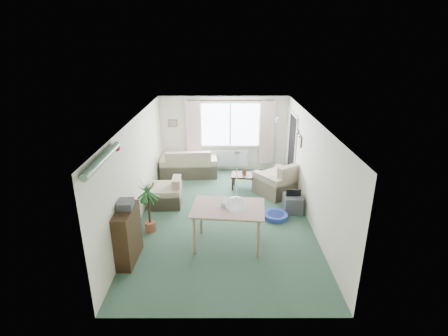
{
  "coord_description": "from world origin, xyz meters",
  "views": [
    {
      "loc": [
        -0.01,
        -7.49,
        4.08
      ],
      "look_at": [
        0.0,
        0.3,
        1.15
      ],
      "focal_mm": 28.0,
      "sensor_mm": 36.0,
      "label": 1
    }
  ],
  "objects_px": {
    "dining_table": "(228,226)",
    "pet_bed": "(275,216)",
    "sofa": "(189,162)",
    "coffee_table": "(248,181)",
    "armchair_corner": "(278,178)",
    "bookshelf": "(128,235)",
    "tv_cube": "(293,204)",
    "houseplant": "(149,207)",
    "armchair_left": "(166,191)"
  },
  "relations": [
    {
      "from": "bookshelf",
      "to": "houseplant",
      "type": "xyz_separation_m",
      "value": [
        0.19,
        1.07,
        0.06
      ]
    },
    {
      "from": "coffee_table",
      "to": "houseplant",
      "type": "xyz_separation_m",
      "value": [
        -2.33,
        -2.37,
        0.39
      ]
    },
    {
      "from": "coffee_table",
      "to": "dining_table",
      "type": "xyz_separation_m",
      "value": [
        -0.6,
        -2.9,
        0.22
      ]
    },
    {
      "from": "pet_bed",
      "to": "armchair_left",
      "type": "bearing_deg",
      "value": 164.67
    },
    {
      "from": "armchair_left",
      "to": "pet_bed",
      "type": "distance_m",
      "value": 2.85
    },
    {
      "from": "bookshelf",
      "to": "pet_bed",
      "type": "height_order",
      "value": "bookshelf"
    },
    {
      "from": "armchair_left",
      "to": "armchair_corner",
      "type": "bearing_deg",
      "value": 101.26
    },
    {
      "from": "sofa",
      "to": "houseplant",
      "type": "relative_size",
      "value": 1.44
    },
    {
      "from": "dining_table",
      "to": "tv_cube",
      "type": "distance_m",
      "value": 2.19
    },
    {
      "from": "coffee_table",
      "to": "bookshelf",
      "type": "bearing_deg",
      "value": -126.22
    },
    {
      "from": "armchair_corner",
      "to": "coffee_table",
      "type": "relative_size",
      "value": 1.11
    },
    {
      "from": "armchair_corner",
      "to": "tv_cube",
      "type": "bearing_deg",
      "value": 66.01
    },
    {
      "from": "bookshelf",
      "to": "tv_cube",
      "type": "height_order",
      "value": "bookshelf"
    },
    {
      "from": "armchair_left",
      "to": "pet_bed",
      "type": "relative_size",
      "value": 1.4
    },
    {
      "from": "armchair_left",
      "to": "dining_table",
      "type": "height_order",
      "value": "dining_table"
    },
    {
      "from": "sofa",
      "to": "armchair_corner",
      "type": "distance_m",
      "value": 2.92
    },
    {
      "from": "houseplant",
      "to": "coffee_table",
      "type": "bearing_deg",
      "value": 45.48
    },
    {
      "from": "armchair_left",
      "to": "tv_cube",
      "type": "distance_m",
      "value": 3.23
    },
    {
      "from": "armchair_left",
      "to": "coffee_table",
      "type": "xyz_separation_m",
      "value": [
        2.18,
        1.03,
        -0.16
      ]
    },
    {
      "from": "coffee_table",
      "to": "dining_table",
      "type": "distance_m",
      "value": 2.97
    },
    {
      "from": "sofa",
      "to": "tv_cube",
      "type": "xyz_separation_m",
      "value": [
        2.8,
        -2.48,
        -0.22
      ]
    },
    {
      "from": "dining_table",
      "to": "pet_bed",
      "type": "distance_m",
      "value": 1.65
    },
    {
      "from": "bookshelf",
      "to": "pet_bed",
      "type": "xyz_separation_m",
      "value": [
        3.07,
        1.65,
        -0.48
      ]
    },
    {
      "from": "sofa",
      "to": "bookshelf",
      "type": "height_order",
      "value": "bookshelf"
    },
    {
      "from": "pet_bed",
      "to": "dining_table",
      "type": "bearing_deg",
      "value": -135.81
    },
    {
      "from": "armchair_corner",
      "to": "dining_table",
      "type": "xyz_separation_m",
      "value": [
        -1.39,
        -2.56,
        -0.03
      ]
    },
    {
      "from": "sofa",
      "to": "armchair_left",
      "type": "bearing_deg",
      "value": 74.42
    },
    {
      "from": "dining_table",
      "to": "coffee_table",
      "type": "bearing_deg",
      "value": 78.4
    },
    {
      "from": "coffee_table",
      "to": "tv_cube",
      "type": "height_order",
      "value": "tv_cube"
    },
    {
      "from": "houseplant",
      "to": "bookshelf",
      "type": "bearing_deg",
      "value": -100.07
    },
    {
      "from": "houseplant",
      "to": "dining_table",
      "type": "bearing_deg",
      "value": -17.21
    },
    {
      "from": "armchair_left",
      "to": "houseplant",
      "type": "height_order",
      "value": "houseplant"
    },
    {
      "from": "armchair_corner",
      "to": "houseplant",
      "type": "height_order",
      "value": "houseplant"
    },
    {
      "from": "tv_cube",
      "to": "pet_bed",
      "type": "distance_m",
      "value": 0.59
    },
    {
      "from": "armchair_corner",
      "to": "pet_bed",
      "type": "distance_m",
      "value": 1.51
    },
    {
      "from": "bookshelf",
      "to": "dining_table",
      "type": "xyz_separation_m",
      "value": [
        1.92,
        0.53,
        -0.12
      ]
    },
    {
      "from": "sofa",
      "to": "tv_cube",
      "type": "bearing_deg",
      "value": 133.83
    },
    {
      "from": "houseplant",
      "to": "pet_bed",
      "type": "height_order",
      "value": "houseplant"
    },
    {
      "from": "sofa",
      "to": "dining_table",
      "type": "distance_m",
      "value": 4.11
    },
    {
      "from": "bookshelf",
      "to": "sofa",
      "type": "bearing_deg",
      "value": 82.94
    },
    {
      "from": "tv_cube",
      "to": "pet_bed",
      "type": "height_order",
      "value": "tv_cube"
    },
    {
      "from": "armchair_corner",
      "to": "houseplant",
      "type": "xyz_separation_m",
      "value": [
        -3.12,
        -2.03,
        0.15
      ]
    },
    {
      "from": "sofa",
      "to": "coffee_table",
      "type": "xyz_separation_m",
      "value": [
        1.78,
        -1.03,
        -0.23
      ]
    },
    {
      "from": "bookshelf",
      "to": "tv_cube",
      "type": "bearing_deg",
      "value": 31.66
    },
    {
      "from": "armchair_left",
      "to": "bookshelf",
      "type": "bearing_deg",
      "value": -9.87
    },
    {
      "from": "pet_bed",
      "to": "houseplant",
      "type": "bearing_deg",
      "value": -168.54
    },
    {
      "from": "dining_table",
      "to": "bookshelf",
      "type": "bearing_deg",
      "value": -164.48
    },
    {
      "from": "bookshelf",
      "to": "dining_table",
      "type": "distance_m",
      "value": 2.0
    },
    {
      "from": "dining_table",
      "to": "pet_bed",
      "type": "bearing_deg",
      "value": 44.19
    },
    {
      "from": "pet_bed",
      "to": "sofa",
      "type": "bearing_deg",
      "value": 129.65
    }
  ]
}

